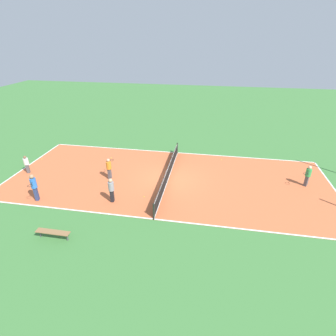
{
  "coord_description": "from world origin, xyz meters",
  "views": [
    {
      "loc": [
        16.59,
        2.93,
        9.55
      ],
      "look_at": [
        0.0,
        0.0,
        0.9
      ],
      "focal_mm": 28.0,
      "sensor_mm": 36.0,
      "label": 1
    }
  ],
  "objects_px": {
    "tennis_ball_far_baseline": "(111,158)",
    "tennis_ball_right_alley": "(222,160)",
    "bench": "(53,233)",
    "player_near_blue": "(34,186)",
    "player_far_white": "(26,163)",
    "player_baseline_gray": "(111,189)",
    "tennis_ball_near_net": "(42,159)",
    "player_center_orange": "(109,167)",
    "tennis_net": "(168,173)",
    "tennis_ball_left_sideline": "(144,197)",
    "player_far_green": "(308,175)"
  },
  "relations": [
    {
      "from": "bench",
      "to": "tennis_ball_near_net",
      "type": "height_order",
      "value": "bench"
    },
    {
      "from": "player_far_white",
      "to": "tennis_ball_right_alley",
      "type": "relative_size",
      "value": 20.72
    },
    {
      "from": "tennis_ball_near_net",
      "to": "tennis_net",
      "type": "bearing_deg",
      "value": 82.87
    },
    {
      "from": "player_center_orange",
      "to": "bench",
      "type": "bearing_deg",
      "value": 176.74
    },
    {
      "from": "player_center_orange",
      "to": "player_far_white",
      "type": "bearing_deg",
      "value": 93.56
    },
    {
      "from": "tennis_ball_right_alley",
      "to": "player_near_blue",
      "type": "bearing_deg",
      "value": -55.15
    },
    {
      "from": "bench",
      "to": "player_far_white",
      "type": "relative_size",
      "value": 1.3
    },
    {
      "from": "tennis_ball_far_baseline",
      "to": "tennis_ball_right_alley",
      "type": "xyz_separation_m",
      "value": [
        -1.3,
        9.35,
        0.0
      ]
    },
    {
      "from": "player_baseline_gray",
      "to": "tennis_ball_left_sideline",
      "type": "bearing_deg",
      "value": 108.36
    },
    {
      "from": "player_center_orange",
      "to": "tennis_ball_right_alley",
      "type": "distance_m",
      "value": 9.42
    },
    {
      "from": "player_baseline_gray",
      "to": "player_center_orange",
      "type": "xyz_separation_m",
      "value": [
        -2.83,
        -1.26,
        -0.03
      ]
    },
    {
      "from": "player_near_blue",
      "to": "player_far_white",
      "type": "xyz_separation_m",
      "value": [
        -3.28,
        -2.96,
        -0.29
      ]
    },
    {
      "from": "tennis_net",
      "to": "tennis_ball_far_baseline",
      "type": "distance_m",
      "value": 6.05
    },
    {
      "from": "tennis_net",
      "to": "player_far_white",
      "type": "bearing_deg",
      "value": -85.04
    },
    {
      "from": "player_near_blue",
      "to": "tennis_ball_far_baseline",
      "type": "bearing_deg",
      "value": 140.54
    },
    {
      "from": "player_near_blue",
      "to": "tennis_ball_near_net",
      "type": "height_order",
      "value": "player_near_blue"
    },
    {
      "from": "tennis_ball_left_sideline",
      "to": "player_center_orange",
      "type": "bearing_deg",
      "value": -122.89
    },
    {
      "from": "tennis_ball_far_baseline",
      "to": "tennis_ball_left_sideline",
      "type": "distance_m",
      "value": 6.86
    },
    {
      "from": "tennis_net",
      "to": "tennis_ball_near_net",
      "type": "xyz_separation_m",
      "value": [
        -1.4,
        -11.17,
        -0.46
      ]
    },
    {
      "from": "tennis_ball_left_sideline",
      "to": "tennis_ball_far_baseline",
      "type": "bearing_deg",
      "value": -141.09
    },
    {
      "from": "tennis_net",
      "to": "player_baseline_gray",
      "type": "height_order",
      "value": "player_baseline_gray"
    },
    {
      "from": "tennis_net",
      "to": "bench",
      "type": "bearing_deg",
      "value": -33.28
    },
    {
      "from": "player_baseline_gray",
      "to": "tennis_ball_near_net",
      "type": "distance_m",
      "value": 9.61
    },
    {
      "from": "player_near_blue",
      "to": "player_far_green",
      "type": "height_order",
      "value": "player_near_blue"
    },
    {
      "from": "tennis_ball_left_sideline",
      "to": "tennis_ball_right_alley",
      "type": "bearing_deg",
      "value": 142.78
    },
    {
      "from": "tennis_ball_far_baseline",
      "to": "player_center_orange",
      "type": "bearing_deg",
      "value": 19.84
    },
    {
      "from": "bench",
      "to": "tennis_ball_left_sideline",
      "type": "xyz_separation_m",
      "value": [
        -4.57,
        3.65,
        -0.34
      ]
    },
    {
      "from": "tennis_ball_left_sideline",
      "to": "bench",
      "type": "bearing_deg",
      "value": -38.63
    },
    {
      "from": "bench",
      "to": "tennis_ball_far_baseline",
      "type": "xyz_separation_m",
      "value": [
        -9.9,
        -0.66,
        -0.34
      ]
    },
    {
      "from": "player_center_orange",
      "to": "player_far_white",
      "type": "relative_size",
      "value": 1.13
    },
    {
      "from": "tennis_ball_far_baseline",
      "to": "tennis_ball_left_sideline",
      "type": "relative_size",
      "value": 1.0
    },
    {
      "from": "player_baseline_gray",
      "to": "player_far_green",
      "type": "distance_m",
      "value": 13.33
    },
    {
      "from": "tennis_ball_left_sideline",
      "to": "tennis_ball_near_net",
      "type": "distance_m",
      "value": 10.86
    },
    {
      "from": "player_far_green",
      "to": "player_near_blue",
      "type": "bearing_deg",
      "value": -39.49
    },
    {
      "from": "player_center_orange",
      "to": "tennis_ball_right_alley",
      "type": "bearing_deg",
      "value": -58.94
    },
    {
      "from": "player_baseline_gray",
      "to": "tennis_ball_far_baseline",
      "type": "bearing_deg",
      "value": -163.66
    },
    {
      "from": "player_near_blue",
      "to": "tennis_ball_left_sideline",
      "type": "height_order",
      "value": "player_near_blue"
    },
    {
      "from": "player_near_blue",
      "to": "tennis_ball_near_net",
      "type": "distance_m",
      "value": 6.64
    },
    {
      "from": "tennis_ball_far_baseline",
      "to": "tennis_ball_right_alley",
      "type": "bearing_deg",
      "value": 97.94
    },
    {
      "from": "player_center_orange",
      "to": "tennis_ball_right_alley",
      "type": "xyz_separation_m",
      "value": [
        -4.63,
        8.15,
        -0.88
      ]
    },
    {
      "from": "player_baseline_gray",
      "to": "tennis_ball_far_baseline",
      "type": "relative_size",
      "value": 24.36
    },
    {
      "from": "tennis_ball_far_baseline",
      "to": "player_near_blue",
      "type": "bearing_deg",
      "value": -18.93
    },
    {
      "from": "player_center_orange",
      "to": "player_far_white",
      "type": "distance_m",
      "value": 6.51
    },
    {
      "from": "player_near_blue",
      "to": "player_center_orange",
      "type": "height_order",
      "value": "player_near_blue"
    },
    {
      "from": "player_far_white",
      "to": "tennis_ball_near_net",
      "type": "height_order",
      "value": "player_far_white"
    },
    {
      "from": "tennis_ball_far_baseline",
      "to": "tennis_ball_right_alley",
      "type": "height_order",
      "value": "same"
    },
    {
      "from": "player_far_white",
      "to": "tennis_ball_right_alley",
      "type": "height_order",
      "value": "player_far_white"
    },
    {
      "from": "bench",
      "to": "tennis_ball_right_alley",
      "type": "height_order",
      "value": "bench"
    },
    {
      "from": "player_far_green",
      "to": "tennis_ball_near_net",
      "type": "distance_m",
      "value": 20.89
    },
    {
      "from": "bench",
      "to": "player_far_white",
      "type": "distance_m",
      "value": 8.71
    }
  ]
}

